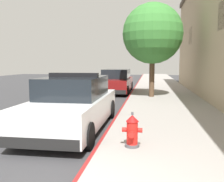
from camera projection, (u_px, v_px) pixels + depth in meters
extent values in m
cube|color=#353538|center=(51.00, 102.00, 13.46)|extent=(34.89, 60.00, 0.20)
cube|color=gray|center=(166.00, 101.00, 12.55)|extent=(3.73, 60.00, 0.16)
cube|color=maroon|center=(127.00, 100.00, 12.84)|extent=(0.08, 60.00, 0.16)
cube|color=black|center=(223.00, 14.00, 9.46)|extent=(0.06, 1.30, 1.10)
cube|color=black|center=(191.00, 36.00, 17.05)|extent=(0.06, 1.30, 1.10)
cube|color=white|center=(73.00, 110.00, 7.51)|extent=(1.84, 4.80, 0.76)
cube|color=black|center=(74.00, 87.00, 7.58)|extent=(1.64, 2.50, 0.60)
cube|color=black|center=(40.00, 143.00, 5.24)|extent=(1.76, 0.16, 0.24)
cube|color=black|center=(91.00, 106.00, 9.84)|extent=(1.76, 0.16, 0.24)
cylinder|color=black|center=(65.00, 108.00, 9.34)|extent=(0.22, 0.64, 0.64)
cylinder|color=black|center=(111.00, 109.00, 9.08)|extent=(0.22, 0.64, 0.64)
cylinder|color=black|center=(17.00, 133.00, 6.00)|extent=(0.22, 0.64, 0.64)
cylinder|color=black|center=(87.00, 136.00, 5.74)|extent=(0.22, 0.64, 0.64)
cube|color=black|center=(74.00, 75.00, 7.49)|extent=(1.48, 0.20, 0.12)
cube|color=red|center=(62.00, 75.00, 7.55)|extent=(0.44, 0.18, 0.11)
cube|color=#1E33E0|center=(85.00, 75.00, 7.44)|extent=(0.44, 0.18, 0.11)
cube|color=maroon|center=(116.00, 84.00, 16.75)|extent=(1.84, 4.80, 0.76)
cube|color=black|center=(117.00, 74.00, 16.82)|extent=(1.64, 2.50, 0.60)
cube|color=black|center=(111.00, 92.00, 14.48)|extent=(1.76, 0.16, 0.24)
cube|color=black|center=(120.00, 85.00, 19.08)|extent=(1.76, 0.16, 0.24)
cylinder|color=black|center=(108.00, 86.00, 18.58)|extent=(0.22, 0.64, 0.64)
cylinder|color=black|center=(131.00, 86.00, 18.32)|extent=(0.22, 0.64, 0.64)
cylinder|color=black|center=(98.00, 90.00, 15.24)|extent=(0.22, 0.64, 0.64)
cylinder|color=black|center=(127.00, 91.00, 14.98)|extent=(0.22, 0.64, 0.64)
cylinder|color=#4C4C51|center=(132.00, 145.00, 5.49)|extent=(0.32, 0.32, 0.06)
cylinder|color=red|center=(132.00, 133.00, 5.46)|extent=(0.24, 0.24, 0.50)
cone|color=red|center=(132.00, 118.00, 5.42)|extent=(0.28, 0.28, 0.14)
cylinder|color=#4C4C51|center=(132.00, 114.00, 5.41)|extent=(0.05, 0.05, 0.06)
cylinder|color=red|center=(124.00, 130.00, 5.48)|extent=(0.10, 0.10, 0.10)
cylinder|color=red|center=(140.00, 130.00, 5.43)|extent=(0.10, 0.10, 0.10)
cylinder|color=red|center=(132.00, 135.00, 5.28)|extent=(0.13, 0.12, 0.13)
cylinder|color=brown|center=(152.00, 76.00, 13.55)|extent=(0.28, 0.28, 2.24)
sphere|color=#387A33|center=(153.00, 34.00, 13.30)|extent=(3.18, 3.18, 3.18)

